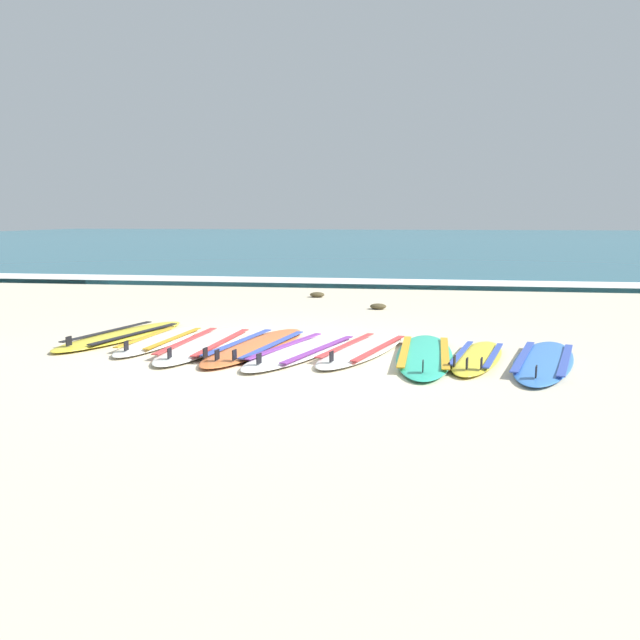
# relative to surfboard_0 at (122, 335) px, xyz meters

# --- Properties ---
(ground_plane) EXTENTS (80.00, 80.00, 0.00)m
(ground_plane) POSITION_rel_surfboard_0_xyz_m (2.33, -0.65, -0.04)
(ground_plane) COLOR beige
(sea) EXTENTS (80.00, 60.00, 0.10)m
(sea) POSITION_rel_surfboard_0_xyz_m (2.33, 36.35, 0.01)
(sea) COLOR #23667A
(sea) RESTS_ON ground
(wave_foam_strip) EXTENTS (80.00, 1.27, 0.11)m
(wave_foam_strip) POSITION_rel_surfboard_0_xyz_m (2.33, 6.99, 0.02)
(wave_foam_strip) COLOR white
(wave_foam_strip) RESTS_ON ground
(surfboard_0) EXTENTS (1.18, 2.49, 0.18)m
(surfboard_0) POSITION_rel_surfboard_0_xyz_m (0.00, 0.00, 0.00)
(surfboard_0) COLOR yellow
(surfboard_0) RESTS_ON ground
(surfboard_1) EXTENTS (0.70, 2.13, 0.18)m
(surfboard_1) POSITION_rel_surfboard_0_xyz_m (0.63, -0.26, 0.00)
(surfboard_1) COLOR silver
(surfboard_1) RESTS_ON ground
(surfboard_2) EXTENTS (0.78, 2.55, 0.18)m
(surfboard_2) POSITION_rel_surfboard_0_xyz_m (1.26, -0.41, -0.00)
(surfboard_2) COLOR silver
(surfboard_2) RESTS_ON ground
(surfboard_3) EXTENTS (1.08, 2.59, 0.18)m
(surfboard_3) POSITION_rel_surfboard_0_xyz_m (1.90, -0.43, 0.00)
(surfboard_3) COLOR orange
(surfboard_3) RESTS_ON ground
(surfboard_4) EXTENTS (1.32, 2.53, 0.18)m
(surfboard_4) POSITION_rel_surfboard_0_xyz_m (2.50, -0.60, -0.00)
(surfboard_4) COLOR white
(surfboard_4) RESTS_ON ground
(surfboard_5) EXTENTS (1.20, 2.37, 0.18)m
(surfboard_5) POSITION_rel_surfboard_0_xyz_m (3.18, -0.44, 0.00)
(surfboard_5) COLOR silver
(surfboard_5) RESTS_ON ground
(surfboard_6) EXTENTS (0.67, 2.49, 0.18)m
(surfboard_6) POSITION_rel_surfboard_0_xyz_m (3.89, -0.64, -0.00)
(surfboard_6) COLOR #2DB793
(surfboard_6) RESTS_ON ground
(surfboard_7) EXTENTS (0.89, 2.00, 0.18)m
(surfboard_7) POSITION_rel_surfboard_0_xyz_m (4.47, -0.68, 0.00)
(surfboard_7) COLOR yellow
(surfboard_7) RESTS_ON ground
(surfboard_8) EXTENTS (1.17, 2.46, 0.18)m
(surfboard_8) POSITION_rel_surfboard_0_xyz_m (5.16, -0.77, 0.00)
(surfboard_8) COLOR #3875CC
(surfboard_8) RESTS_ON ground
(seaweed_clump_near_shoreline) EXTENTS (0.28, 0.22, 0.10)m
(seaweed_clump_near_shoreline) POSITION_rel_surfboard_0_xyz_m (3.12, 3.21, 0.01)
(seaweed_clump_near_shoreline) COLOR #4C4228
(seaweed_clump_near_shoreline) RESTS_ON ground
(seaweed_clump_mid_sand) EXTENTS (0.29, 0.23, 0.10)m
(seaweed_clump_mid_sand) POSITION_rel_surfboard_0_xyz_m (1.82, 4.71, 0.01)
(seaweed_clump_mid_sand) COLOR #4C4228
(seaweed_clump_mid_sand) RESTS_ON ground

